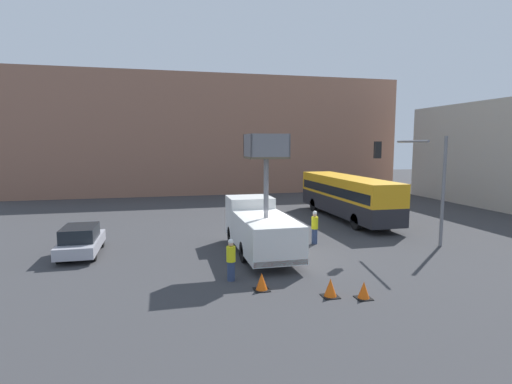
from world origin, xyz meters
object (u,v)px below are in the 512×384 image
(traffic_light_pole, at_px, (420,172))
(traffic_cone_near_truck, at_px, (364,291))
(utility_truck, at_px, (260,226))
(road_worker_directing, at_px, (315,227))
(parked_car_curbside, at_px, (81,240))
(road_worker_near_truck, at_px, (231,260))
(traffic_cone_mid_road, at_px, (262,282))
(city_bus, at_px, (347,194))
(traffic_cone_far_side, at_px, (330,288))

(traffic_light_pole, distance_m, traffic_cone_near_truck, 9.75)
(utility_truck, height_order, road_worker_directing, utility_truck)
(utility_truck, relative_size, traffic_cone_near_truck, 11.32)
(traffic_light_pole, relative_size, parked_car_curbside, 1.41)
(road_worker_near_truck, bearing_deg, traffic_light_pole, 51.47)
(traffic_cone_mid_road, bearing_deg, utility_truck, 77.00)
(city_bus, distance_m, road_worker_directing, 8.41)
(road_worker_directing, bearing_deg, parked_car_curbside, -69.38)
(traffic_light_pole, bearing_deg, utility_truck, 175.63)
(utility_truck, distance_m, city_bus, 11.64)
(utility_truck, bearing_deg, road_worker_near_truck, -119.72)
(road_worker_directing, distance_m, traffic_cone_far_side, 7.94)
(city_bus, height_order, traffic_cone_far_side, city_bus)
(traffic_cone_mid_road, bearing_deg, road_worker_directing, 53.40)
(utility_truck, bearing_deg, traffic_cone_mid_road, -103.00)
(traffic_cone_near_truck, bearing_deg, road_worker_directing, 81.11)
(utility_truck, distance_m, road_worker_directing, 3.73)
(road_worker_directing, xyz_separation_m, parked_car_curbside, (-12.44, 0.62, -0.20))
(traffic_cone_far_side, bearing_deg, utility_truck, 100.08)
(traffic_cone_far_side, bearing_deg, traffic_cone_mid_road, 151.79)
(road_worker_directing, xyz_separation_m, traffic_cone_far_side, (-2.37, -7.55, -0.63))
(traffic_light_pole, distance_m, road_worker_directing, 6.43)
(traffic_cone_near_truck, height_order, parked_car_curbside, parked_car_curbside)
(traffic_cone_near_truck, height_order, traffic_cone_far_side, traffic_cone_far_side)
(road_worker_near_truck, xyz_separation_m, traffic_cone_near_truck, (4.40, -3.05, -0.58))
(road_worker_near_truck, height_order, traffic_cone_near_truck, road_worker_near_truck)
(city_bus, relative_size, road_worker_directing, 6.32)
(city_bus, distance_m, parked_car_curbside, 18.62)
(utility_truck, xyz_separation_m, road_worker_directing, (3.50, 1.18, -0.50))
(road_worker_near_truck, bearing_deg, traffic_cone_near_truck, 0.93)
(road_worker_near_truck, xyz_separation_m, traffic_cone_mid_road, (0.97, -1.36, -0.56))
(road_worker_directing, bearing_deg, utility_truck, -47.86)
(traffic_cone_far_side, bearing_deg, traffic_cone_near_truck, -21.72)
(road_worker_directing, height_order, parked_car_curbside, road_worker_directing)
(road_worker_directing, bearing_deg, traffic_light_pole, 94.13)
(utility_truck, bearing_deg, traffic_cone_far_side, -79.92)
(city_bus, distance_m, traffic_cone_mid_road, 16.29)
(traffic_light_pole, height_order, road_worker_directing, traffic_light_pole)
(utility_truck, bearing_deg, city_bus, 41.86)
(parked_car_curbside, bearing_deg, traffic_light_pole, -7.96)
(road_worker_near_truck, distance_m, traffic_cone_far_side, 4.22)
(road_worker_near_truck, relative_size, traffic_cone_near_truck, 2.76)
(road_worker_directing, distance_m, traffic_cone_mid_road, 7.88)
(traffic_light_pole, bearing_deg, road_worker_near_truck, -164.18)
(parked_car_curbside, bearing_deg, city_bus, 18.69)
(traffic_light_pole, height_order, traffic_cone_far_side, traffic_light_pole)
(traffic_cone_near_truck, xyz_separation_m, traffic_cone_far_side, (-1.12, 0.45, 0.02))
(city_bus, height_order, traffic_light_pole, traffic_light_pole)
(road_worker_near_truck, relative_size, parked_car_curbside, 0.41)
(utility_truck, xyz_separation_m, parked_car_curbside, (-8.94, 1.80, -0.70))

